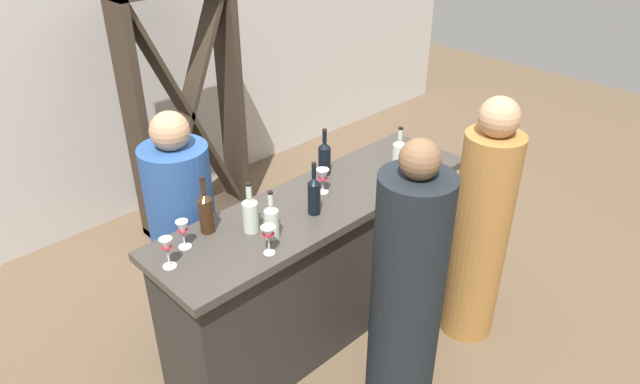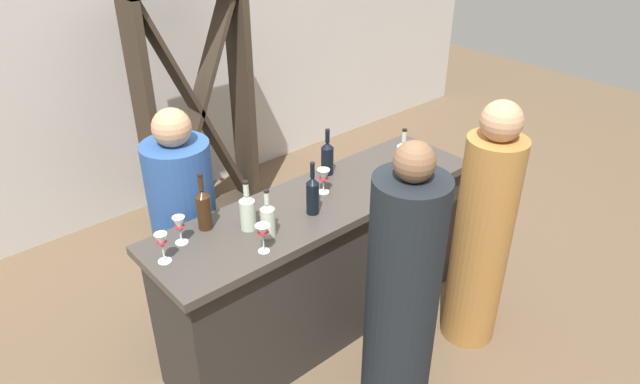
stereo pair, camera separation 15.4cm
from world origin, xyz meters
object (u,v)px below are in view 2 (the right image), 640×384
person_right_guest (187,236)px  wine_bottle_leftmost_amber_brown (204,208)px  wine_bottle_second_left_clear_pale (248,211)px  wine_glass_far_left (179,226)px  person_center_guest (482,236)px  wine_bottle_rightmost_near_black (327,157)px  wine_glass_near_center (324,177)px  wine_bottle_far_right_clear_pale (403,155)px  person_left_guest (402,293)px  wine_bottle_second_right_near_black (313,194)px  wine_glass_near_left (263,233)px  wine_glass_near_right (162,242)px  wine_bottle_center_clear_pale (268,219)px  wine_rack (197,111)px

person_right_guest → wine_bottle_leftmost_amber_brown: bearing=-9.6°
wine_bottle_second_left_clear_pale → wine_glass_far_left: wine_bottle_second_left_clear_pale is taller
wine_bottle_leftmost_amber_brown → person_center_guest: size_ratio=0.20×
person_center_guest → wine_bottle_leftmost_amber_brown: bearing=77.6°
person_center_guest → person_right_guest: 1.76m
wine_bottle_rightmost_near_black → wine_glass_near_center: 0.23m
wine_glass_near_center → wine_bottle_rightmost_near_black: bearing=43.0°
wine_bottle_rightmost_near_black → wine_glass_far_left: 1.06m
wine_bottle_far_right_clear_pale → person_left_guest: (-0.66, -0.62, -0.34)m
wine_bottle_second_left_clear_pale → wine_bottle_second_right_near_black: bearing=-16.4°
wine_bottle_rightmost_near_black → wine_bottle_second_right_near_black: bearing=-141.5°
wine_glass_near_left → person_center_guest: size_ratio=0.10×
person_right_guest → wine_glass_near_right: bearing=-36.7°
wine_glass_near_center → wine_bottle_center_clear_pale: bearing=-163.5°
wine_glass_near_left → wine_glass_far_left: bearing=128.9°
wine_glass_near_right → wine_bottle_second_right_near_black: bearing=-9.1°
wine_rack → wine_bottle_second_right_near_black: (-0.29, -1.73, 0.12)m
person_left_guest → person_center_guest: 0.72m
wine_bottle_leftmost_amber_brown → wine_bottle_rightmost_near_black: 0.89m
wine_bottle_center_clear_pale → wine_glass_near_center: bearing=16.5°
wine_glass_near_center → wine_bottle_far_right_clear_pale: bearing=-11.9°
wine_glass_near_right → wine_glass_near_left: bearing=-31.1°
wine_glass_near_left → wine_bottle_second_right_near_black: bearing=15.6°
wine_rack → wine_glass_near_center: bearing=-93.3°
wine_bottle_leftmost_amber_brown → person_left_guest: 1.12m
wine_glass_far_left → wine_bottle_leftmost_amber_brown: bearing=13.2°
wine_bottle_rightmost_near_black → wine_bottle_leftmost_amber_brown: bearing=-177.9°
wine_rack → person_right_guest: size_ratio=1.28×
wine_bottle_far_right_clear_pale → wine_glass_near_right: bearing=175.7°
wine_bottle_leftmost_amber_brown → wine_glass_far_left: (-0.17, -0.04, -0.02)m
wine_glass_near_left → wine_glass_near_right: (-0.41, 0.25, -0.00)m
wine_bottle_far_right_clear_pale → wine_glass_near_left: 1.17m
wine_rack → wine_glass_near_left: bearing=-110.9°
wine_rack → wine_bottle_far_right_clear_pale: 1.78m
wine_rack → wine_bottle_far_right_clear_pale: size_ratio=6.85×
wine_bottle_rightmost_near_black → wine_glass_near_left: wine_bottle_rightmost_near_black is taller
wine_bottle_second_left_clear_pale → wine_bottle_second_right_near_black: (0.36, -0.10, 0.01)m
wine_bottle_far_right_clear_pale → wine_bottle_leftmost_amber_brown: bearing=169.2°
wine_bottle_center_clear_pale → wine_bottle_far_right_clear_pale: (1.06, 0.04, 0.00)m
wine_rack → wine_glass_near_right: 1.95m
wine_bottle_second_left_clear_pale → wine_bottle_second_right_near_black: size_ratio=0.91×
wine_bottle_leftmost_amber_brown → wine_glass_near_right: wine_bottle_leftmost_amber_brown is taller
wine_bottle_second_right_near_black → wine_glass_near_left: bearing=-164.4°
wine_bottle_second_right_near_black → wine_bottle_rightmost_near_black: wine_bottle_second_right_near_black is taller
wine_rack → person_left_guest: bearing=-94.9°
wine_bottle_center_clear_pale → person_left_guest: bearing=-55.2°
wine_glass_near_right → person_left_guest: (0.92, -0.74, -0.35)m
wine_bottle_leftmost_amber_brown → wine_bottle_far_right_clear_pale: size_ratio=1.15×
wine_bottle_leftmost_amber_brown → wine_glass_far_left: size_ratio=2.10×
wine_bottle_second_right_near_black → person_right_guest: 0.88m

